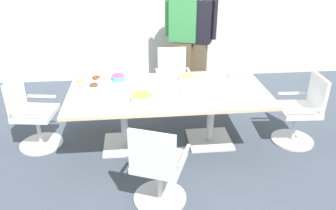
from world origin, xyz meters
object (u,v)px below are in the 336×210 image
at_px(conference_table, 168,100).
at_px(office_chair_0, 173,82).
at_px(office_chair_2, 158,169).
at_px(plate_stack, 189,90).
at_px(snack_bowl_candy_mix, 118,77).
at_px(office_chair_3, 301,113).
at_px(person_standing_0, 183,35).
at_px(snack_bowl_cookies, 187,77).
at_px(office_chair_1, 32,117).
at_px(person_standing_1, 198,37).
at_px(donut_platter, 91,82).
at_px(snack_bowl_chips_yellow, 142,97).
at_px(napkin_pile, 235,74).

height_order(conference_table, office_chair_0, office_chair_0).
height_order(office_chair_2, plate_stack, office_chair_2).
bearing_deg(snack_bowl_candy_mix, office_chair_0, 41.23).
relative_size(office_chair_2, office_chair_3, 1.00).
bearing_deg(person_standing_0, office_chair_2, 96.38).
height_order(office_chair_0, snack_bowl_cookies, office_chair_0).
relative_size(person_standing_0, snack_bowl_cookies, 8.87).
bearing_deg(snack_bowl_candy_mix, office_chair_1, -166.08).
relative_size(office_chair_1, person_standing_1, 0.50).
xyz_separation_m(office_chair_1, person_standing_1, (2.36, 1.54, 0.55)).
bearing_deg(person_standing_0, office_chair_1, 55.51).
distance_m(office_chair_1, person_standing_1, 2.87).
distance_m(person_standing_1, snack_bowl_cookies, 1.44).
distance_m(office_chair_2, plate_stack, 1.20).
bearing_deg(donut_platter, snack_bowl_chips_yellow, -42.04).
bearing_deg(office_chair_1, snack_bowl_chips_yellow, 83.19).
relative_size(office_chair_2, person_standing_1, 0.50).
relative_size(office_chair_0, office_chair_3, 1.00).
bearing_deg(snack_bowl_chips_yellow, snack_bowl_cookies, 42.63).
relative_size(person_standing_1, donut_platter, 4.91).
distance_m(conference_table, office_chair_2, 1.13).
bearing_deg(office_chair_1, office_chair_3, 94.36).
relative_size(office_chair_3, plate_stack, 4.31).
bearing_deg(person_standing_1, office_chair_3, 141.92).
xyz_separation_m(office_chair_1, donut_platter, (0.73, 0.20, 0.36)).
distance_m(office_chair_3, snack_bowl_candy_mix, 2.39).
relative_size(office_chair_0, snack_bowl_chips_yellow, 3.54).
bearing_deg(office_chair_2, donut_platter, 139.89).
bearing_deg(office_chair_0, person_standing_1, -130.28).
distance_m(person_standing_1, plate_stack, 1.78).
bearing_deg(office_chair_3, snack_bowl_candy_mix, 80.76).
bearing_deg(office_chair_3, napkin_pile, 60.71).
relative_size(plate_stack, napkin_pile, 1.27).
height_order(conference_table, snack_bowl_candy_mix, snack_bowl_candy_mix).
relative_size(person_standing_1, snack_bowl_candy_mix, 10.18).
distance_m(office_chair_1, office_chair_2, 1.92).
height_order(office_chair_2, snack_bowl_candy_mix, office_chair_2).
height_order(person_standing_0, snack_bowl_chips_yellow, person_standing_0).
xyz_separation_m(person_standing_1, plate_stack, (-0.41, -1.72, -0.19)).
relative_size(snack_bowl_cookies, napkin_pile, 1.27).
xyz_separation_m(office_chair_2, snack_bowl_candy_mix, (-0.40, 1.49, 0.39)).
relative_size(office_chair_0, plate_stack, 4.31).
distance_m(person_standing_0, person_standing_1, 0.25).
relative_size(snack_bowl_candy_mix, plate_stack, 0.85).
bearing_deg(snack_bowl_candy_mix, snack_bowl_chips_yellow, -65.78).
bearing_deg(office_chair_3, person_standing_0, 38.64).
height_order(office_chair_2, donut_platter, office_chair_2).
xyz_separation_m(conference_table, napkin_pile, (0.94, 0.36, 0.16)).
height_order(office_chair_0, napkin_pile, office_chair_0).
bearing_deg(person_standing_0, napkin_pile, 130.53).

